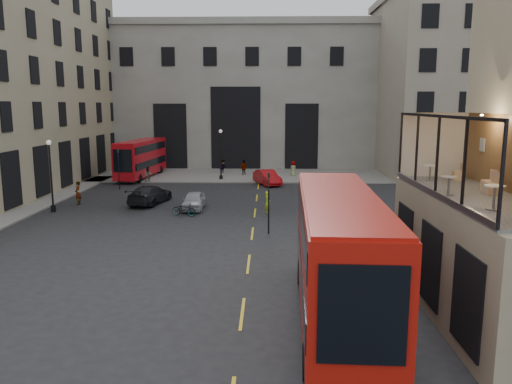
{
  "coord_description": "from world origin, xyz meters",
  "views": [
    {
      "loc": [
        -1.03,
        -17.88,
        7.84
      ],
      "look_at": [
        -1.72,
        9.76,
        3.0
      ],
      "focal_mm": 35.0,
      "sensor_mm": 36.0,
      "label": 1
    }
  ],
  "objects_px": {
    "car_b": "(267,177)",
    "cafe_chair_b": "(490,187)",
    "car_a": "(194,201)",
    "cafe_chair_c": "(489,185)",
    "bicycle": "(184,209)",
    "cafe_table_mid": "(449,183)",
    "cafe_table_near": "(494,194)",
    "pedestrian_b": "(223,167)",
    "street_lamp_a": "(51,180)",
    "traffic_light_near": "(269,195)",
    "cafe_chair_d": "(458,175)",
    "bus_near": "(339,251)",
    "street_lamp_b": "(221,158)",
    "pedestrian_a": "(148,175)",
    "car_c": "(150,195)",
    "pedestrian_c": "(244,168)",
    "pedestrian_d": "(293,169)",
    "cyclist": "(268,202)",
    "traffic_light_far": "(119,164)",
    "bus_far": "(141,157)",
    "cafe_table_far": "(430,170)",
    "pedestrian_e": "(78,193)"
  },
  "relations": [
    {
      "from": "car_a",
      "to": "cafe_chair_c",
      "type": "distance_m",
      "value": 23.43
    },
    {
      "from": "cafe_chair_b",
      "to": "cafe_chair_c",
      "type": "xyz_separation_m",
      "value": [
        0.17,
        0.52,
        0.0
      ]
    },
    {
      "from": "car_b",
      "to": "cafe_chair_d",
      "type": "distance_m",
      "value": 28.8
    },
    {
      "from": "street_lamp_b",
      "to": "cafe_chair_b",
      "type": "distance_m",
      "value": 36.19
    },
    {
      "from": "bus_far",
      "to": "pedestrian_c",
      "type": "xyz_separation_m",
      "value": [
        11.06,
        1.77,
        -1.42
      ]
    },
    {
      "from": "street_lamp_b",
      "to": "pedestrian_b",
      "type": "distance_m",
      "value": 5.06
    },
    {
      "from": "cafe_chair_b",
      "to": "car_a",
      "type": "bearing_deg",
      "value": 126.25
    },
    {
      "from": "traffic_light_near",
      "to": "bus_far",
      "type": "xyz_separation_m",
      "value": [
        -13.81,
        23.58,
        -0.12
      ]
    },
    {
      "from": "pedestrian_a",
      "to": "cafe_chair_c",
      "type": "height_order",
      "value": "cafe_chair_c"
    },
    {
      "from": "street_lamp_a",
      "to": "cafe_chair_d",
      "type": "xyz_separation_m",
      "value": [
        24.24,
        -14.12,
        2.44
      ]
    },
    {
      "from": "pedestrian_d",
      "to": "cafe_table_far",
      "type": "xyz_separation_m",
      "value": [
        4.27,
        -33.02,
        4.17
      ]
    },
    {
      "from": "bus_near",
      "to": "pedestrian_b",
      "type": "distance_m",
      "value": 40.08
    },
    {
      "from": "cafe_table_near",
      "to": "traffic_light_far",
      "type": "bearing_deg",
      "value": 124.67
    },
    {
      "from": "car_b",
      "to": "car_c",
      "type": "xyz_separation_m",
      "value": [
        -9.4,
        -9.87,
        0.01
      ]
    },
    {
      "from": "pedestrian_b",
      "to": "cafe_table_near",
      "type": "xyz_separation_m",
      "value": [
        12.24,
        -41.21,
        4.3
      ]
    },
    {
      "from": "pedestrian_a",
      "to": "pedestrian_c",
      "type": "xyz_separation_m",
      "value": [
        9.51,
        5.19,
        0.08
      ]
    },
    {
      "from": "bicycle",
      "to": "cafe_table_mid",
      "type": "distance_m",
      "value": 21.42
    },
    {
      "from": "traffic_light_near",
      "to": "cafe_chair_c",
      "type": "distance_m",
      "value": 14.08
    },
    {
      "from": "traffic_light_near",
      "to": "pedestrian_b",
      "type": "xyz_separation_m",
      "value": [
        -5.21,
        26.81,
        -1.61
      ]
    },
    {
      "from": "cafe_table_near",
      "to": "cafe_chair_c",
      "type": "relative_size",
      "value": 0.93
    },
    {
      "from": "car_a",
      "to": "pedestrian_d",
      "type": "xyz_separation_m",
      "value": [
        8.42,
        17.6,
        0.21
      ]
    },
    {
      "from": "street_lamp_a",
      "to": "cyclist",
      "type": "xyz_separation_m",
      "value": [
        15.93,
        -0.15,
        -1.58
      ]
    },
    {
      "from": "street_lamp_a",
      "to": "car_a",
      "type": "relative_size",
      "value": 1.37
    },
    {
      "from": "car_b",
      "to": "cafe_table_near",
      "type": "relative_size",
      "value": 5.72
    },
    {
      "from": "car_b",
      "to": "cafe_chair_b",
      "type": "xyz_separation_m",
      "value": [
        8.25,
        -30.78,
        4.12
      ]
    },
    {
      "from": "car_a",
      "to": "pedestrian_b",
      "type": "xyz_separation_m",
      "value": [
        0.49,
        19.61,
        0.16
      ]
    },
    {
      "from": "traffic_light_near",
      "to": "pedestrian_b",
      "type": "bearing_deg",
      "value": 101.0
    },
    {
      "from": "pedestrian_d",
      "to": "cafe_table_near",
      "type": "distance_m",
      "value": 39.67
    },
    {
      "from": "car_a",
      "to": "bicycle",
      "type": "height_order",
      "value": "car_a"
    },
    {
      "from": "car_c",
      "to": "pedestrian_e",
      "type": "distance_m",
      "value": 5.65
    },
    {
      "from": "cafe_table_near",
      "to": "cafe_table_mid",
      "type": "distance_m",
      "value": 2.6
    },
    {
      "from": "cafe_chair_c",
      "to": "traffic_light_near",
      "type": "bearing_deg",
      "value": 126.67
    },
    {
      "from": "cafe_table_near",
      "to": "cafe_chair_d",
      "type": "relative_size",
      "value": 1.03
    },
    {
      "from": "car_c",
      "to": "cafe_chair_d",
      "type": "height_order",
      "value": "cafe_chair_d"
    },
    {
      "from": "street_lamp_a",
      "to": "bicycle",
      "type": "bearing_deg",
      "value": -6.51
    },
    {
      "from": "pedestrian_b",
      "to": "cafe_table_far",
      "type": "xyz_separation_m",
      "value": [
        12.21,
        -35.03,
        4.22
      ]
    },
    {
      "from": "pedestrian_d",
      "to": "cafe_chair_c",
      "type": "height_order",
      "value": "cafe_chair_c"
    },
    {
      "from": "street_lamp_b",
      "to": "bus_far",
      "type": "xyz_separation_m",
      "value": [
        -8.81,
        1.58,
        -0.09
      ]
    },
    {
      "from": "cyclist",
      "to": "pedestrian_a",
      "type": "distance_m",
      "value": 18.8
    },
    {
      "from": "cyclist",
      "to": "car_b",
      "type": "bearing_deg",
      "value": -14.67
    },
    {
      "from": "bicycle",
      "to": "cafe_table_mid",
      "type": "height_order",
      "value": "cafe_table_mid"
    },
    {
      "from": "bus_near",
      "to": "pedestrian_b",
      "type": "bearing_deg",
      "value": 101.13
    },
    {
      "from": "car_c",
      "to": "cafe_table_far",
      "type": "bearing_deg",
      "value": 144.63
    },
    {
      "from": "street_lamp_b",
      "to": "pedestrian_a",
      "type": "xyz_separation_m",
      "value": [
        -7.27,
        -1.84,
        -1.59
      ]
    },
    {
      "from": "traffic_light_far",
      "to": "pedestrian_d",
      "type": "height_order",
      "value": "traffic_light_far"
    },
    {
      "from": "cyclist",
      "to": "cafe_chair_c",
      "type": "bearing_deg",
      "value": -168.76
    },
    {
      "from": "bicycle",
      "to": "car_c",
      "type": "bearing_deg",
      "value": 55.38
    },
    {
      "from": "traffic_light_near",
      "to": "street_lamp_b",
      "type": "xyz_separation_m",
      "value": [
        -5.0,
        22.0,
        -0.03
      ]
    },
    {
      "from": "car_a",
      "to": "bus_far",
      "type": "bearing_deg",
      "value": 115.38
    },
    {
      "from": "cafe_chair_c",
      "to": "pedestrian_b",
      "type": "bearing_deg",
      "value": 109.58
    }
  ]
}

